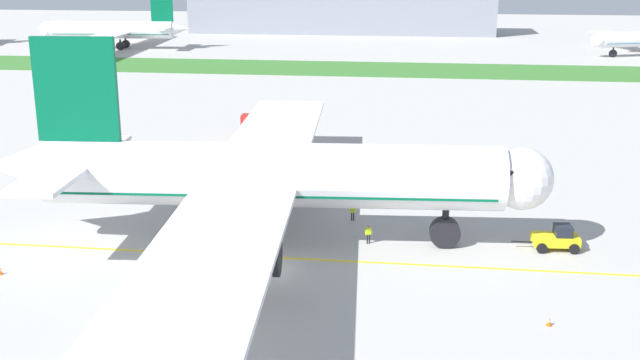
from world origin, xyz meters
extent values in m
plane|color=#ADAAA5|center=(0.00, 0.00, 0.00)|extent=(600.00, 600.00, 0.00)
cube|color=yellow|center=(0.00, 2.54, 0.00)|extent=(280.00, 0.36, 0.01)
cube|color=#38722D|center=(0.00, 117.22, 0.05)|extent=(320.00, 24.00, 0.10)
cylinder|color=white|center=(-0.54, 5.93, 6.23)|extent=(39.64, 8.37, 5.54)
cube|color=#055938|center=(-0.54, 5.93, 5.26)|extent=(38.04, 7.82, 0.66)
sphere|color=white|center=(20.60, 7.46, 6.23)|extent=(5.26, 5.26, 5.26)
cone|color=white|center=(-22.65, 4.32, 6.65)|extent=(6.42, 5.14, 4.71)
cube|color=#055938|center=(-17.02, 4.73, 13.43)|extent=(7.10, 1.07, 8.86)
cube|color=white|center=(-18.21, 10.20, 7.06)|extent=(4.96, 9.15, 0.39)
cube|color=white|center=(-17.40, -0.85, 7.06)|extent=(4.96, 9.15, 0.39)
cube|color=white|center=(-3.99, 26.20, 5.54)|extent=(11.20, 35.94, 0.44)
cube|color=white|center=(-1.02, -14.63, 5.54)|extent=(11.20, 35.94, 0.44)
cylinder|color=#B7BABF|center=(-2.23, 18.34, 3.86)|extent=(5.47, 3.42, 3.05)
cylinder|color=black|center=(0.39, 18.53, 3.86)|extent=(0.69, 3.22, 3.20)
cylinder|color=#B7BABF|center=(-0.42, -6.60, 3.86)|extent=(5.47, 3.42, 3.05)
cylinder|color=black|center=(2.20, -6.41, 3.86)|extent=(0.69, 3.22, 3.20)
cylinder|color=black|center=(14.37, 7.01, 2.39)|extent=(0.58, 0.58, 2.15)
cylinder|color=black|center=(14.37, 7.01, 1.32)|extent=(2.71, 1.37, 2.63)
cylinder|color=black|center=(-3.89, 8.60, 2.39)|extent=(0.58, 0.58, 2.15)
cylinder|color=black|center=(-3.89, 8.60, 1.32)|extent=(2.71, 1.37, 2.63)
cylinder|color=black|center=(-3.47, 2.80, 2.39)|extent=(0.58, 0.58, 2.15)
cylinder|color=black|center=(-3.47, 2.80, 1.32)|extent=(2.71, 1.37, 2.63)
cube|color=black|center=(19.77, 7.40, 6.92)|extent=(2.23, 4.28, 1.00)
sphere|color=black|center=(-15.65, 7.55, 6.73)|extent=(0.39, 0.39, 0.39)
sphere|color=black|center=(-12.94, 7.75, 6.73)|extent=(0.39, 0.39, 0.39)
sphere|color=black|center=(-10.23, 7.95, 6.73)|extent=(0.39, 0.39, 0.39)
sphere|color=black|center=(-7.51, 8.14, 6.73)|extent=(0.39, 0.39, 0.39)
sphere|color=black|center=(-4.80, 8.34, 6.73)|extent=(0.39, 0.39, 0.39)
sphere|color=black|center=(-2.09, 8.54, 6.73)|extent=(0.39, 0.39, 0.39)
sphere|color=black|center=(0.62, 8.73, 6.73)|extent=(0.39, 0.39, 0.39)
sphere|color=black|center=(3.33, 8.93, 6.73)|extent=(0.39, 0.39, 0.39)
sphere|color=black|center=(6.04, 9.13, 6.73)|extent=(0.39, 0.39, 0.39)
sphere|color=black|center=(8.75, 9.32, 6.73)|extent=(0.39, 0.39, 0.39)
sphere|color=black|center=(11.46, 9.52, 6.73)|extent=(0.39, 0.39, 0.39)
sphere|color=black|center=(14.17, 9.72, 6.73)|extent=(0.39, 0.39, 0.39)
cube|color=yellow|center=(23.79, 7.69, 0.85)|extent=(4.00, 2.40, 0.81)
cube|color=black|center=(24.37, 7.74, 1.71)|extent=(1.50, 1.71, 0.90)
cylinder|color=black|center=(20.97, 7.49, 0.60)|extent=(1.80, 0.25, 0.12)
cylinder|color=black|center=(22.52, 6.54, 0.45)|extent=(0.92, 0.41, 0.90)
cylinder|color=black|center=(22.36, 8.66, 0.45)|extent=(0.92, 0.41, 0.90)
cylinder|color=black|center=(25.21, 6.73, 0.45)|extent=(0.92, 0.41, 0.90)
cylinder|color=black|center=(25.06, 8.85, 0.45)|extent=(0.92, 0.41, 0.90)
cylinder|color=black|center=(7.69, 6.85, 0.42)|extent=(0.12, 0.12, 0.84)
cylinder|color=#BFE519|center=(7.55, 6.80, 1.11)|extent=(0.10, 0.10, 0.54)
cylinder|color=black|center=(7.87, 6.93, 0.42)|extent=(0.12, 0.12, 0.84)
cylinder|color=#BFE519|center=(8.01, 6.98, 1.11)|extent=(0.10, 0.10, 0.54)
cube|color=#BFE519|center=(7.78, 6.89, 1.14)|extent=(0.50, 0.39, 0.60)
sphere|color=#8C6647|center=(7.78, 6.89, 1.57)|extent=(0.23, 0.23, 0.23)
cylinder|color=black|center=(5.94, 12.92, 0.41)|extent=(0.12, 0.12, 0.83)
cylinder|color=#BFE519|center=(6.08, 12.95, 1.09)|extent=(0.10, 0.10, 0.53)
cylinder|color=black|center=(5.75, 12.87, 0.41)|extent=(0.12, 0.12, 0.83)
cylinder|color=#BFE519|center=(5.61, 12.84, 1.09)|extent=(0.10, 0.10, 0.53)
cube|color=#BFE519|center=(5.84, 12.90, 1.12)|extent=(0.48, 0.34, 0.59)
sphere|color=brown|center=(5.84, 12.90, 1.54)|extent=(0.22, 0.22, 0.22)
cube|color=#F2590C|center=(-20.59, -3.86, 0.01)|extent=(0.36, 0.36, 0.03)
cone|color=#F2590C|center=(-20.59, -3.86, 0.31)|extent=(0.28, 0.28, 0.55)
cylinder|color=white|center=(-20.59, -3.86, 0.33)|extent=(0.17, 0.17, 0.06)
cube|color=#F2590C|center=(21.16, -7.24, 0.01)|extent=(0.36, 0.36, 0.03)
cone|color=#F2590C|center=(21.16, -7.24, 0.31)|extent=(0.28, 0.28, 0.55)
cylinder|color=white|center=(21.16, -7.24, 0.33)|extent=(0.17, 0.17, 0.06)
cube|color=#B21E19|center=(-10.96, 47.70, 1.70)|extent=(4.34, 2.62, 2.51)
cube|color=#B21E19|center=(-8.30, 47.90, 1.41)|extent=(1.78, 2.34, 1.92)
cube|color=#263347|center=(-7.54, 47.95, 1.79)|extent=(0.22, 1.95, 0.84)
cylinder|color=black|center=(-8.38, 49.05, 0.45)|extent=(0.92, 0.36, 0.90)
cylinder|color=black|center=(-8.21, 46.74, 0.45)|extent=(0.92, 0.36, 0.90)
cylinder|color=black|center=(-12.09, 48.79, 0.45)|extent=(0.92, 0.36, 0.90)
cylinder|color=black|center=(-11.92, 46.47, 0.45)|extent=(0.92, 0.36, 0.90)
cylinder|color=white|center=(-72.45, 147.90, 5.20)|extent=(33.41, 7.26, 4.62)
cube|color=#055938|center=(-72.45, 147.90, 4.39)|extent=(32.06, 6.79, 0.55)
sphere|color=white|center=(-90.23, 146.47, 5.20)|extent=(4.39, 4.39, 4.39)
cone|color=white|center=(-53.86, 149.40, 5.54)|extent=(5.38, 4.32, 3.93)
cube|color=#055938|center=(-58.58, 149.02, 11.20)|extent=(5.98, 0.94, 7.39)
cube|color=white|center=(-57.54, 144.47, 5.89)|extent=(4.23, 7.66, 0.32)
cube|color=white|center=(-58.29, 153.68, 5.89)|extent=(4.23, 7.66, 0.32)
cube|color=white|center=(-69.42, 130.87, 4.62)|extent=(9.66, 30.32, 0.37)
cube|color=white|center=(-72.18, 165.20, 4.62)|extent=(9.66, 30.32, 0.37)
cylinder|color=#B7BABF|center=(-70.95, 137.48, 3.22)|extent=(4.58, 2.88, 2.54)
cylinder|color=black|center=(-73.13, 137.30, 3.22)|extent=(0.59, 2.69, 2.67)
cylinder|color=#B7BABF|center=(-72.63, 158.43, 3.22)|extent=(4.58, 2.88, 2.54)
cylinder|color=black|center=(-74.82, 158.26, 3.22)|extent=(0.59, 2.69, 2.67)
cylinder|color=black|center=(-85.00, 146.89, 1.99)|extent=(0.48, 0.48, 1.79)
cylinder|color=black|center=(-85.00, 146.89, 1.10)|extent=(2.27, 1.16, 2.19)
cylinder|color=black|center=(-69.61, 145.70, 1.99)|extent=(0.48, 0.48, 1.79)
cylinder|color=black|center=(-69.61, 145.70, 1.10)|extent=(2.27, 1.16, 2.19)
cylinder|color=black|center=(-70.00, 150.53, 1.99)|extent=(0.48, 0.48, 1.79)
cylinder|color=black|center=(-70.00, 150.53, 1.10)|extent=(2.27, 1.16, 2.19)
sphere|color=white|center=(54.88, 145.80, 4.33)|extent=(3.66, 3.66, 3.66)
cube|color=white|center=(65.65, 165.12, 3.85)|extent=(14.32, 26.03, 0.31)
cylinder|color=#B7BABF|center=(66.76, 159.45, 2.68)|extent=(4.15, 3.21, 2.12)
cylinder|color=black|center=(65.03, 158.84, 2.68)|extent=(1.04, 2.20, 2.22)
cylinder|color=black|center=(59.07, 147.28, 1.66)|extent=(0.40, 0.40, 1.49)
cylinder|color=black|center=(59.07, 147.28, 0.91)|extent=(2.00, 1.38, 1.83)
cube|color=gray|center=(-15.57, 203.75, 9.00)|extent=(99.47, 20.00, 18.00)
camera|label=1|loc=(12.05, -56.98, 24.15)|focal=43.58mm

